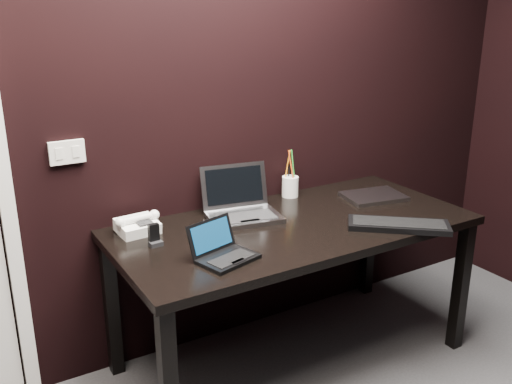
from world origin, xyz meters
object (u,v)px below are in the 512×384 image
netbook (223,252)px  mobile_phone (154,237)px  ext_keyboard (399,225)px  pen_cup (290,186)px  closed_laptop (374,196)px  desk (294,238)px  silver_laptop (241,208)px  desk_phone (138,225)px

netbook → mobile_phone: size_ratio=2.88×
ext_keyboard → pen_cup: pen_cup is taller
netbook → closed_laptop: netbook is taller
desk → closed_laptop: bearing=8.1°
silver_laptop → closed_laptop: size_ratio=1.11×
netbook → closed_laptop: 1.07m
closed_laptop → desk_phone: 1.25m
mobile_phone → silver_laptop: bearing=12.3°
netbook → silver_laptop: (0.30, 0.38, 0.01)m
silver_laptop → pen_cup: (0.37, 0.13, 0.02)m
silver_laptop → ext_keyboard: bearing=-41.9°
netbook → ext_keyboard: bearing=-7.9°
netbook → desk_phone: 0.48m
closed_laptop → mobile_phone: (-1.22, 0.01, 0.03)m
desk → mobile_phone: 0.67m
desk → netbook: size_ratio=6.19×
desk → ext_keyboard: size_ratio=3.75×
pen_cup → silver_laptop: bearing=-160.2°
ext_keyboard → netbook: bearing=172.1°
desk → mobile_phone: (-0.66, 0.09, 0.11)m
desk → mobile_phone: size_ratio=17.83×
desk_phone → netbook: bearing=-65.1°
pen_cup → mobile_phone: bearing=-164.4°
desk → closed_laptop: 0.58m
silver_laptop → mobile_phone: (-0.49, -0.11, -0.01)m
ext_keyboard → pen_cup: bearing=105.8°
silver_laptop → ext_keyboard: silver_laptop is taller
ext_keyboard → closed_laptop: ext_keyboard is taller
closed_laptop → pen_cup: pen_cup is taller
netbook → ext_keyboard: size_ratio=0.61×
pen_cup → ext_keyboard: bearing=-74.2°
closed_laptop → ext_keyboard: bearing=-116.2°
silver_laptop → ext_keyboard: 0.74m
silver_laptop → pen_cup: pen_cup is taller
mobile_phone → desk: bearing=-8.2°
desk_phone → mobile_phone: size_ratio=2.22×
silver_laptop → desk_phone: bearing=173.0°
closed_laptop → desk_phone: bearing=171.7°
netbook → closed_laptop: (1.03, 0.26, -0.02)m
ext_keyboard → mobile_phone: bearing=159.4°
netbook → silver_laptop: silver_laptop is taller
netbook → mobile_phone: (-0.19, 0.27, 0.01)m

